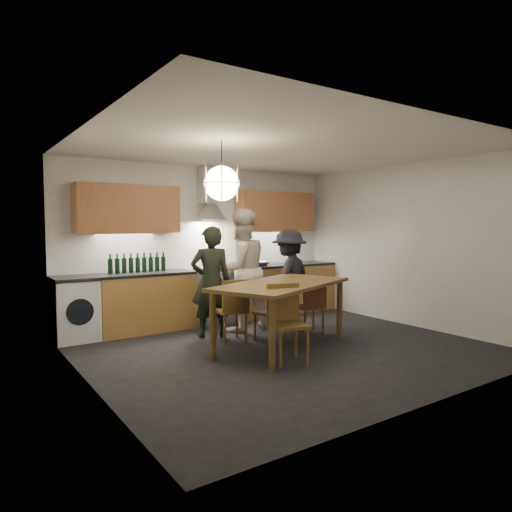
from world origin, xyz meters
TOP-DOWN VIEW (x-y plane):
  - ground at (0.00, 0.00)m, footprint 5.00×5.00m
  - room_shell at (0.00, 0.00)m, footprint 5.02×4.52m
  - counter_run at (0.02, 1.95)m, footprint 5.00×0.62m
  - range_stove at (0.00, 1.94)m, footprint 0.90×0.60m
  - wall_fixtures at (0.00, 2.07)m, footprint 4.30×0.54m
  - pendant_lamp at (-1.00, -0.10)m, footprint 0.43×0.43m
  - dining_table at (-0.02, 0.04)m, footprint 2.28×1.72m
  - chair_back_left at (-0.41, 0.63)m, footprint 0.45×0.45m
  - chair_back_mid at (0.08, 0.33)m, footprint 0.44×0.44m
  - chair_back_right at (0.79, 0.36)m, footprint 0.44×0.44m
  - chair_front at (-0.34, -0.47)m, footprint 0.51×0.51m
  - person_left at (-0.52, 1.06)m, footprint 0.68×0.55m
  - person_mid at (0.05, 1.16)m, footprint 0.91×0.71m
  - person_right at (0.89, 1.03)m, footprint 1.14×0.91m
  - mixing_bowl at (0.92, 1.86)m, footprint 0.43×0.43m
  - stock_pot at (1.70, 1.97)m, footprint 0.24×0.24m
  - wine_bottles at (-1.27, 2.00)m, footprint 0.90×0.07m

SIDE VIEW (x-z plane):
  - ground at x=0.00m, z-range 0.00..0.00m
  - range_stove at x=0.00m, z-range -0.02..0.90m
  - counter_run at x=0.02m, z-range 0.00..0.90m
  - chair_back_right at x=0.79m, z-range 0.06..0.88m
  - chair_back_mid at x=0.08m, z-range 0.06..0.88m
  - chair_back_left at x=-0.41m, z-range 0.06..0.94m
  - chair_front at x=-0.34m, z-range 0.07..0.99m
  - dining_table at x=-0.02m, z-range 0.33..1.19m
  - person_right at x=0.89m, z-range 0.00..1.54m
  - person_left at x=-0.52m, z-range 0.00..1.61m
  - person_mid at x=0.05m, z-range 0.00..1.86m
  - mixing_bowl at x=0.92m, z-range 0.90..0.98m
  - stock_pot at x=1.70m, z-range 0.90..1.05m
  - wine_bottles at x=-1.27m, z-range 0.90..1.19m
  - room_shell at x=0.00m, z-range 0.40..3.01m
  - wall_fixtures at x=0.00m, z-range 1.32..2.42m
  - pendant_lamp at x=-1.00m, z-range 1.75..2.45m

